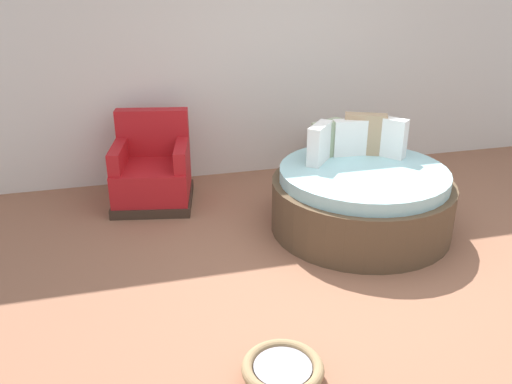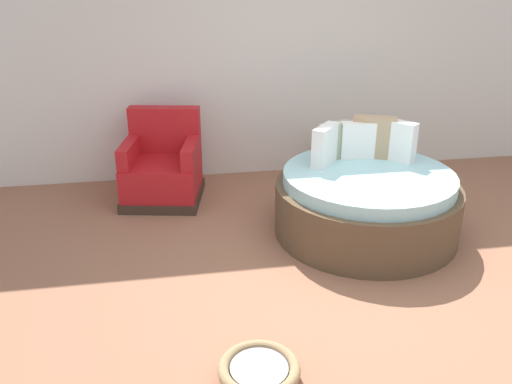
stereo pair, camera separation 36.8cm
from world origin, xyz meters
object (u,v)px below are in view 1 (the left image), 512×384
object	(u,v)px
round_daybed	(361,197)
pet_basket	(283,371)
side_table	(328,142)
red_armchair	(153,172)

from	to	relation	value
round_daybed	pet_basket	bearing A→B (deg)	-126.53
round_daybed	side_table	distance (m)	1.35
pet_basket	side_table	distance (m)	3.48
red_armchair	pet_basket	distance (m)	2.96
round_daybed	red_armchair	xyz separation A→B (m)	(-1.86, 1.12, 0.01)
pet_basket	round_daybed	bearing A→B (deg)	53.47
red_armchair	side_table	size ratio (longest dim) A/B	1.81
round_daybed	side_table	bearing A→B (deg)	81.70
red_armchair	round_daybed	bearing A→B (deg)	-31.05
pet_basket	side_table	world-z (taller)	side_table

